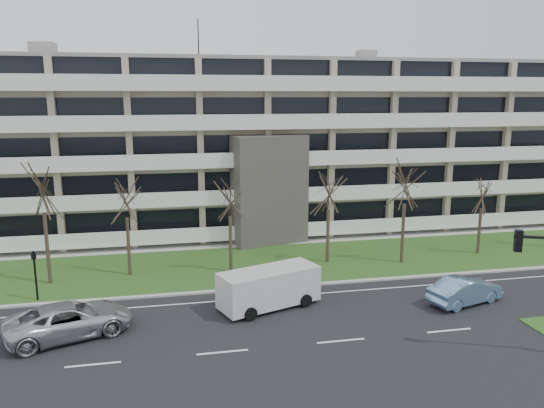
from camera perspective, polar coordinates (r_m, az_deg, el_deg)
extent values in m
plane|color=black|center=(27.90, 7.40, -14.40)|extent=(160.00, 160.00, 0.00)
cube|color=#214B19|center=(39.51, 1.28, -6.28)|extent=(90.00, 10.00, 0.06)
cube|color=#B2B2AD|center=(34.92, 3.12, -8.71)|extent=(90.00, 0.35, 0.12)
cube|color=#B2B2AD|center=(44.66, -0.29, -4.14)|extent=(90.00, 2.00, 0.08)
cube|color=white|center=(33.58, 3.77, -9.67)|extent=(90.00, 0.12, 0.01)
cube|color=#C6B29A|center=(50.07, -1.87, 6.28)|extent=(60.00, 12.00, 15.00)
cube|color=gray|center=(49.93, -1.93, 15.05)|extent=(60.50, 12.50, 0.30)
cube|color=#4C4742|center=(43.65, -0.29, 1.50)|extent=(6.39, 3.69, 9.00)
cube|color=black|center=(43.97, -0.24, -1.75)|extent=(4.92, 1.19, 3.50)
cube|color=gray|center=(50.20, -23.40, 14.97)|extent=(2.00, 2.00, 1.20)
cylinder|color=black|center=(49.48, -7.93, 17.13)|extent=(0.10, 0.10, 3.50)
cube|color=black|center=(45.08, -0.53, -1.28)|extent=(58.00, 0.10, 1.80)
cube|color=white|center=(44.79, -0.36, -3.34)|extent=(58.00, 1.40, 0.22)
cube|color=white|center=(44.02, -0.20, -2.81)|extent=(58.00, 0.08, 1.00)
cube|color=black|center=(44.50, -0.54, 2.48)|extent=(58.00, 0.10, 1.80)
cube|color=white|center=(44.11, -0.37, 0.42)|extent=(58.00, 1.40, 0.22)
cube|color=white|center=(43.37, -0.20, 1.03)|extent=(58.00, 0.08, 1.00)
cube|color=black|center=(44.12, -0.55, 6.33)|extent=(58.00, 0.10, 1.80)
cube|color=white|center=(43.62, -0.37, 4.29)|extent=(58.00, 1.40, 0.22)
cube|color=white|center=(42.91, -0.21, 4.97)|extent=(58.00, 0.08, 1.00)
cube|color=black|center=(43.94, -0.56, 10.23)|extent=(58.00, 0.10, 1.80)
cube|color=white|center=(43.34, -0.38, 8.23)|extent=(58.00, 1.40, 0.22)
cube|color=white|center=(42.67, -0.21, 8.98)|extent=(58.00, 0.08, 1.00)
cube|color=black|center=(43.96, -0.56, 14.14)|extent=(58.00, 0.10, 1.80)
cube|color=white|center=(43.26, -0.38, 12.20)|extent=(58.00, 1.40, 0.22)
cube|color=white|center=(42.63, -0.21, 13.01)|extent=(58.00, 0.08, 1.00)
imported|color=silver|center=(29.73, -20.93, -11.56)|extent=(6.89, 4.83, 1.75)
imported|color=#78A6D1|center=(33.92, 20.06, -8.74)|extent=(5.10, 3.03, 1.59)
cube|color=silver|center=(31.22, -0.32, -8.88)|extent=(6.28, 4.05, 2.07)
cube|color=black|center=(31.01, -0.32, -7.84)|extent=(5.82, 3.75, 0.76)
cube|color=silver|center=(32.71, 3.90, -8.23)|extent=(1.06, 2.08, 1.31)
cylinder|color=black|center=(29.81, -2.33, -11.73)|extent=(0.81, 0.52, 0.76)
cylinder|color=black|center=(31.59, -4.29, -10.36)|extent=(0.81, 0.52, 0.76)
cylinder|color=black|center=(31.63, 3.65, -10.32)|extent=(0.81, 0.52, 0.76)
cylinder|color=black|center=(33.31, 1.47, -9.13)|extent=(0.81, 0.52, 0.76)
cube|color=black|center=(26.86, 24.97, -3.60)|extent=(0.42, 0.42, 1.01)
sphere|color=red|center=(26.79, 25.03, -2.94)|extent=(0.20, 0.20, 0.20)
sphere|color=orange|center=(26.86, 24.97, -3.60)|extent=(0.20, 0.20, 0.20)
sphere|color=green|center=(26.94, 24.91, -4.27)|extent=(0.20, 0.20, 0.20)
cylinder|color=black|center=(35.04, -24.09, -7.08)|extent=(0.12, 0.12, 3.12)
cube|color=black|center=(34.68, -24.26, -5.13)|extent=(0.33, 0.28, 0.33)
sphere|color=red|center=(34.68, -24.26, -5.13)|extent=(0.15, 0.15, 0.15)
cylinder|color=#382B21|center=(37.51, -23.01, -4.44)|extent=(0.24, 0.24, 4.80)
cylinder|color=#382B21|center=(37.55, -15.17, -4.47)|extent=(0.24, 0.24, 4.07)
cylinder|color=#382B21|center=(37.00, -4.48, -4.37)|extent=(0.24, 0.24, 4.02)
cylinder|color=#382B21|center=(39.27, 6.02, -3.45)|extent=(0.24, 0.24, 4.01)
cylinder|color=#382B21|center=(39.99, 13.88, -3.13)|extent=(0.24, 0.24, 4.46)
cylinder|color=#382B21|center=(44.24, 21.40, -2.75)|extent=(0.24, 0.24, 3.61)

